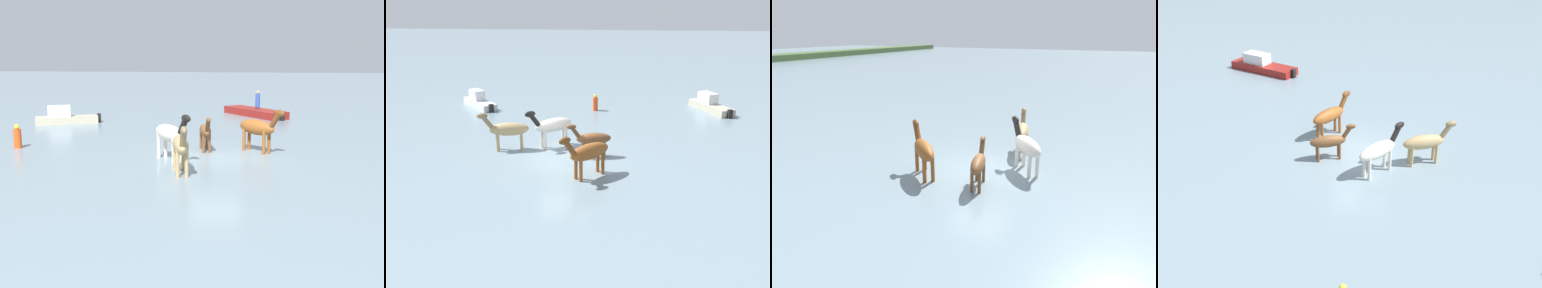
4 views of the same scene
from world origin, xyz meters
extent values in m
plane|color=gray|center=(0.00, 0.00, 0.00)|extent=(203.28, 203.28, 0.00)
ellipsoid|color=brown|center=(-1.40, 1.83, 1.13)|extent=(1.85, 1.89, 0.69)
cylinder|color=brown|center=(-1.09, 2.39, 0.56)|extent=(0.15, 0.15, 1.13)
cylinder|color=brown|center=(-0.86, 2.16, 0.56)|extent=(0.15, 0.15, 1.13)
cylinder|color=brown|center=(-1.95, 1.51, 0.56)|extent=(0.15, 0.15, 1.13)
cylinder|color=brown|center=(-1.71, 1.28, 0.56)|extent=(0.15, 0.15, 1.13)
cylinder|color=brown|center=(-0.65, 2.61, 1.57)|extent=(0.60, 0.61, 0.75)
ellipsoid|color=brown|center=(-0.50, 2.77, 1.88)|extent=(0.56, 0.57, 0.30)
ellipsoid|color=brown|center=(-1.38, -0.49, 0.92)|extent=(1.74, 0.86, 0.56)
cylinder|color=brown|center=(-0.93, -0.24, 0.46)|extent=(0.12, 0.12, 0.92)
cylinder|color=brown|center=(-0.87, -0.50, 0.46)|extent=(0.12, 0.12, 0.92)
cylinder|color=brown|center=(-1.90, -0.47, 0.46)|extent=(0.12, 0.12, 0.92)
cylinder|color=brown|center=(-1.84, -0.73, 0.46)|extent=(0.12, 0.12, 0.92)
cylinder|color=#50311A|center=(-0.52, -0.28, 1.29)|extent=(0.54, 0.31, 0.62)
ellipsoid|color=#50311A|center=(-0.35, -0.24, 1.54)|extent=(0.49, 0.29, 0.25)
ellipsoid|color=silver|center=(0.76, -1.76, 1.14)|extent=(1.97, 1.80, 0.70)
cylinder|color=silver|center=(1.13, -1.23, 0.57)|extent=(0.15, 0.15, 1.14)
cylinder|color=silver|center=(1.34, -1.49, 0.57)|extent=(0.15, 0.15, 1.14)
cylinder|color=silver|center=(0.18, -2.03, 0.57)|extent=(0.15, 0.15, 1.14)
cylinder|color=silver|center=(0.40, -2.29, 0.57)|extent=(0.15, 0.15, 1.14)
cylinder|color=black|center=(1.60, -1.05, 1.59)|extent=(0.64, 0.59, 0.76)
ellipsoid|color=black|center=(1.76, -0.91, 1.90)|extent=(0.59, 0.55, 0.30)
ellipsoid|color=tan|center=(2.88, -0.95, 1.09)|extent=(2.05, 1.05, 0.66)
cylinder|color=tan|center=(3.41, -0.65, 0.54)|extent=(0.15, 0.15, 1.09)
cylinder|color=tan|center=(3.49, -0.96, 0.54)|extent=(0.15, 0.15, 1.09)
cylinder|color=tan|center=(2.27, -0.94, 0.54)|extent=(0.15, 0.15, 1.09)
cylinder|color=tan|center=(2.35, -1.25, 0.54)|extent=(0.15, 0.15, 1.09)
cylinder|color=olive|center=(3.89, -0.70, 1.52)|extent=(0.64, 0.37, 0.73)
ellipsoid|color=olive|center=(4.09, -0.64, 1.82)|extent=(0.58, 0.35, 0.29)
cube|color=maroon|center=(-6.09, 11.63, 0.17)|extent=(4.84, 3.71, 0.65)
cube|color=silver|center=(-6.58, 11.94, 0.85)|extent=(1.99, 1.73, 0.70)
cube|color=black|center=(-3.94, 10.30, 0.25)|extent=(0.35, 0.36, 0.70)
sphere|color=yellow|center=(-0.79, -9.29, 1.02)|extent=(0.24, 0.24, 0.24)
camera|label=1|loc=(19.13, 1.63, 4.29)|focal=42.88mm
camera|label=2|loc=(-2.74, 17.15, 6.92)|focal=36.78mm
camera|label=3|loc=(-11.85, -4.83, 5.54)|focal=30.99mm
camera|label=4|loc=(-0.80, -18.28, 10.57)|focal=41.79mm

